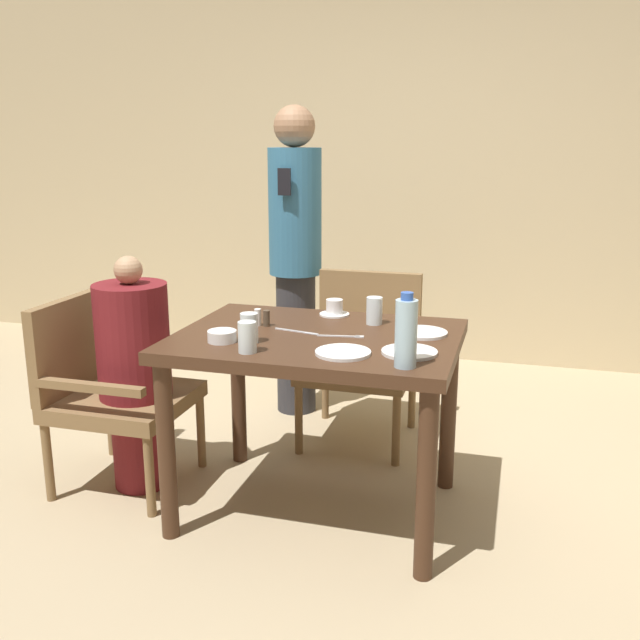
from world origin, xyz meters
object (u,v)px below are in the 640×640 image
(teacup_with_saucer, at_px, (334,309))
(glass_tall_far, at_px, (374,311))
(chair_left_side, at_px, (108,385))
(glass_tall_mid, at_px, (249,328))
(water_bottle, at_px, (406,333))
(glass_tall_near, at_px, (247,337))
(plate_dessert_center, at_px, (409,352))
(bowl_small, at_px, (222,336))
(standing_host, at_px, (295,253))
(chair_far_side, at_px, (362,350))
(plate_main_right, at_px, (422,333))
(plate_main_left, at_px, (343,352))
(diner_in_left_chair, at_px, (135,371))

(teacup_with_saucer, xyz_separation_m, glass_tall_far, (0.20, -0.11, 0.03))
(chair_left_side, distance_m, glass_tall_mid, 0.87)
(chair_left_side, height_order, teacup_with_saucer, chair_left_side)
(water_bottle, distance_m, glass_tall_near, 0.59)
(water_bottle, xyz_separation_m, glass_tall_mid, (-0.63, 0.14, -0.06))
(plate_dessert_center, distance_m, bowl_small, 0.73)
(standing_host, bearing_deg, glass_tall_far, -53.89)
(glass_tall_near, bearing_deg, bowl_small, 144.17)
(chair_far_side, height_order, glass_tall_mid, glass_tall_mid)
(chair_left_side, xyz_separation_m, glass_tall_far, (1.17, 0.23, 0.37))
(teacup_with_saucer, bearing_deg, glass_tall_far, -27.61)
(glass_tall_mid, bearing_deg, teacup_with_saucer, 68.88)
(plate_dessert_center, bearing_deg, chair_far_side, 111.75)
(teacup_with_saucer, height_order, water_bottle, water_bottle)
(plate_main_right, distance_m, glass_tall_mid, 0.70)
(plate_main_left, distance_m, glass_tall_near, 0.36)
(plate_main_left, bearing_deg, water_bottle, -19.79)
(glass_tall_near, xyz_separation_m, glass_tall_mid, (-0.04, 0.12, 0.00))
(chair_left_side, xyz_separation_m, glass_tall_mid, (0.76, -0.18, 0.37))
(bowl_small, bearing_deg, teacup_with_saucer, 60.16)
(diner_in_left_chair, bearing_deg, plate_dessert_center, -7.34)
(standing_host, height_order, bowl_small, standing_host)
(chair_left_side, bearing_deg, glass_tall_mid, -13.62)
(plate_dessert_center, height_order, glass_tall_far, glass_tall_far)
(standing_host, bearing_deg, plate_main_left, -65.24)
(standing_host, relative_size, plate_main_right, 8.36)
(diner_in_left_chair, relative_size, plate_main_right, 5.15)
(chair_far_side, bearing_deg, glass_tall_near, -98.74)
(chair_far_side, height_order, standing_host, standing_host)
(chair_left_side, distance_m, plate_main_left, 1.21)
(water_bottle, height_order, glass_tall_near, water_bottle)
(plate_main_left, relative_size, glass_tall_far, 1.77)
(plate_main_left, height_order, glass_tall_far, glass_tall_far)
(plate_main_right, bearing_deg, glass_tall_far, 154.10)
(diner_in_left_chair, relative_size, chair_far_side, 1.24)
(chair_far_side, height_order, glass_tall_far, glass_tall_far)
(plate_dessert_center, xyz_separation_m, glass_tall_far, (-0.21, 0.39, 0.05))
(plate_main_left, height_order, plate_dessert_center, same)
(chair_far_side, relative_size, water_bottle, 3.26)
(chair_left_side, relative_size, glass_tall_far, 7.36)
(chair_far_side, distance_m, bowl_small, 1.14)
(chair_left_side, distance_m, bowl_small, 0.76)
(chair_left_side, height_order, glass_tall_mid, glass_tall_mid)
(plate_main_left, xyz_separation_m, plate_dessert_center, (0.23, 0.07, 0.00))
(teacup_with_saucer, distance_m, glass_tall_mid, 0.56)
(glass_tall_near, bearing_deg, plate_dessert_center, 14.51)
(diner_in_left_chair, distance_m, chair_far_side, 1.19)
(diner_in_left_chair, xyz_separation_m, glass_tall_near, (0.66, -0.31, 0.29))
(plate_dessert_center, xyz_separation_m, glass_tall_mid, (-0.62, -0.03, 0.05))
(water_bottle, height_order, glass_tall_mid, water_bottle)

